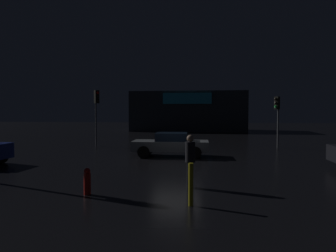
% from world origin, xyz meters
% --- Properties ---
extents(ground_plane, '(120.00, 120.00, 0.00)m').
position_xyz_m(ground_plane, '(0.00, 0.00, 0.00)').
color(ground_plane, black).
extents(store_building, '(15.16, 7.82, 5.27)m').
position_xyz_m(store_building, '(-1.05, 27.55, 2.64)').
color(store_building, '#33383D').
rests_on(store_building, ground).
extents(traffic_signal_main, '(0.42, 0.42, 3.67)m').
position_xyz_m(traffic_signal_main, '(6.51, 6.66, 2.79)').
color(traffic_signal_main, '#595B60').
rests_on(traffic_signal_main, ground).
extents(traffic_signal_cross_left, '(0.42, 0.42, 4.20)m').
position_xyz_m(traffic_signal_cross_left, '(-6.63, 6.25, 3.19)').
color(traffic_signal_cross_left, '#595B60').
rests_on(traffic_signal_cross_left, ground).
extents(car_near, '(4.42, 2.10, 1.39)m').
position_xyz_m(car_near, '(-0.46, 1.46, 0.72)').
color(car_near, slate).
rests_on(car_near, ground).
extents(pedestrian, '(0.46, 0.46, 1.81)m').
position_xyz_m(pedestrian, '(1.12, -6.12, 1.07)').
color(pedestrian, black).
rests_on(pedestrian, ground).
extents(fire_hydrant, '(0.22, 0.22, 0.84)m').
position_xyz_m(fire_hydrant, '(-2.02, -7.46, 0.42)').
color(fire_hydrant, red).
rests_on(fire_hydrant, ground).
extents(bollard_kerb_a, '(0.13, 0.13, 1.19)m').
position_xyz_m(bollard_kerb_a, '(1.26, -8.26, 0.59)').
color(bollard_kerb_a, gold).
rests_on(bollard_kerb_a, ground).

